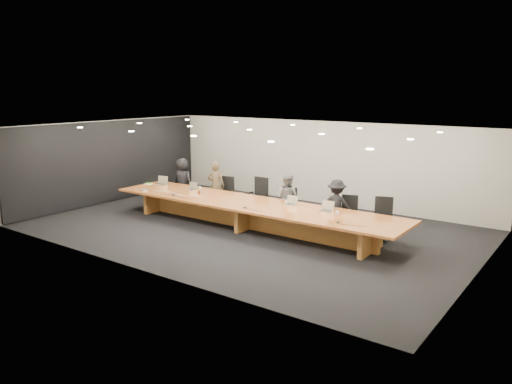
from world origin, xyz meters
TOP-DOWN VIEW (x-y plane):
  - ground at (0.00, 0.00)m, footprint 12.00×12.00m
  - back_wall at (0.00, 4.00)m, footprint 12.00×0.02m
  - left_wall_panel at (-5.94, 0.00)m, footprint 0.08×7.84m
  - conference_table at (0.00, 0.00)m, footprint 9.00×1.80m
  - chair_far_left at (-3.97, 1.26)m, footprint 0.63×0.63m
  - chair_left at (-1.99, 1.32)m, footprint 0.64×0.64m
  - chair_mid_left at (-0.71, 1.31)m, footprint 0.64×0.64m
  - chair_mid_right at (0.41, 1.27)m, footprint 0.55×0.55m
  - chair_right at (2.42, 1.24)m, footprint 0.68×0.68m
  - chair_far_right at (3.40, 1.22)m, footprint 0.73×0.73m
  - person_a at (-3.79, 1.25)m, footprint 0.78×0.53m
  - person_b at (-2.26, 1.21)m, footprint 0.67×0.56m
  - person_c at (0.47, 1.20)m, footprint 0.74×0.60m
  - person_d at (2.08, 1.18)m, footprint 1.04×0.75m
  - laptop_a at (-3.94, 0.39)m, footprint 0.41×0.34m
  - laptop_b at (-2.57, 0.37)m, footprint 0.31×0.24m
  - laptop_d at (1.06, 0.42)m, footprint 0.33×0.24m
  - laptop_e at (2.19, 0.36)m, footprint 0.35×0.27m
  - water_bottle at (-1.96, 0.12)m, footprint 0.08×0.08m
  - amber_mug at (-1.93, 0.05)m, footprint 0.08×0.08m
  - paper_cup_near at (0.94, 0.42)m, footprint 0.09×0.09m
  - paper_cup_far at (2.60, 0.18)m, footprint 0.10×0.10m
  - notepad at (-4.35, 0.22)m, footprint 0.26×0.22m
  - lime_gadget at (-4.34, 0.21)m, footprint 0.18×0.13m
  - av_box at (-3.69, -0.57)m, footprint 0.25×0.21m
  - mic_left at (-2.42, -0.55)m, footprint 0.13×0.13m
  - mic_center at (0.28, -0.59)m, footprint 0.17×0.17m
  - mic_right at (2.95, -0.46)m, footprint 0.14×0.14m

SIDE VIEW (x-z plane):
  - ground at x=0.00m, z-range 0.00..0.00m
  - chair_mid_right at x=0.41m, z-range 0.00..1.03m
  - conference_table at x=0.00m, z-range 0.15..0.90m
  - chair_right at x=2.42m, z-range 0.00..1.04m
  - chair_left at x=-1.99m, z-range 0.00..1.09m
  - chair_far_right at x=3.40m, z-range 0.00..1.12m
  - chair_far_left at x=-3.97m, z-range 0.00..1.16m
  - chair_mid_left at x=-0.71m, z-range 0.00..1.20m
  - person_c at x=0.47m, z-range 0.00..1.44m
  - person_d at x=2.08m, z-range 0.00..1.45m
  - notepad at x=-4.35m, z-range 0.75..0.76m
  - mic_right at x=2.95m, z-range 0.75..0.78m
  - mic_left at x=-2.42m, z-range 0.75..0.78m
  - av_box at x=-3.69m, z-range 0.75..0.78m
  - mic_center at x=0.28m, z-range 0.75..0.78m
  - person_a at x=-3.79m, z-range 0.00..1.54m
  - lime_gadget at x=-4.34m, z-range 0.76..0.79m
  - person_b at x=-2.26m, z-range 0.00..1.57m
  - paper_cup_near at x=0.94m, z-range 0.75..0.85m
  - amber_mug at x=-1.93m, z-range 0.75..0.85m
  - paper_cup_far at x=2.60m, z-range 0.75..0.85m
  - water_bottle at x=-1.96m, z-range 0.75..0.95m
  - laptop_b at x=-2.57m, z-range 0.75..0.99m
  - laptop_d at x=1.06m, z-range 0.75..1.01m
  - laptop_e at x=2.19m, z-range 0.75..1.02m
  - laptop_a at x=-3.94m, z-range 0.75..1.04m
  - left_wall_panel at x=-5.94m, z-range 0.00..2.74m
  - back_wall at x=0.00m, z-range 0.00..2.80m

